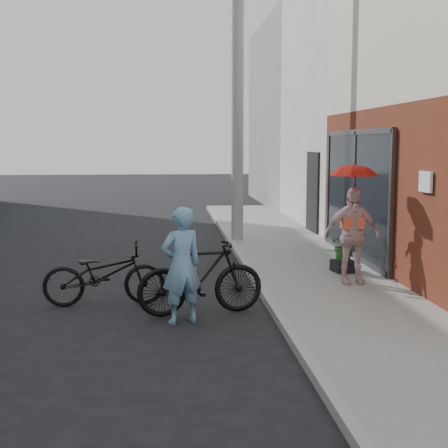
{
  "coord_description": "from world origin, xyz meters",
  "views": [
    {
      "loc": [
        -0.53,
        -8.42,
        2.37
      ],
      "look_at": [
        0.36,
        1.3,
        1.1
      ],
      "focal_mm": 50.0,
      "sensor_mm": 36.0,
      "label": 1
    }
  ],
  "objects": [
    {
      "name": "ground",
      "position": [
        0.0,
        0.0,
        0.0
      ],
      "size": [
        80.0,
        80.0,
        0.0
      ],
      "primitive_type": "plane",
      "color": "black",
      "rests_on": "ground"
    },
    {
      "name": "sidewalk",
      "position": [
        2.1,
        2.0,
        0.06
      ],
      "size": [
        2.2,
        24.0,
        0.12
      ],
      "primitive_type": "cube",
      "color": "gray",
      "rests_on": "ground"
    },
    {
      "name": "parasol",
      "position": [
        2.41,
        1.24,
        2.0
      ],
      "size": [
        0.72,
        0.72,
        0.63
      ],
      "primitive_type": "imported",
      "color": "red",
      "rests_on": "kimono_woman"
    },
    {
      "name": "plaster_building",
      "position": [
        7.2,
        9.0,
        3.5
      ],
      "size": [
        8.0,
        6.0,
        7.0
      ],
      "primitive_type": "cube",
      "color": "white",
      "rests_on": "ground"
    },
    {
      "name": "potted_plant",
      "position": [
        2.56,
        2.12,
        0.6
      ],
      "size": [
        0.5,
        0.43,
        0.55
      ],
      "primitive_type": "imported",
      "color": "#275722",
      "rests_on": "planter"
    },
    {
      "name": "planter",
      "position": [
        2.56,
        2.12,
        0.22
      ],
      "size": [
        0.43,
        0.43,
        0.2
      ],
      "primitive_type": "cube",
      "rotation": [
        0.0,
        0.0,
        0.16
      ],
      "color": "black",
      "rests_on": "sidewalk"
    },
    {
      "name": "utility_pole",
      "position": [
        1.1,
        6.0,
        3.5
      ],
      "size": [
        0.28,
        0.28,
        7.0
      ],
      "primitive_type": "cylinder",
      "color": "#9E9E99",
      "rests_on": "ground"
    },
    {
      "name": "bike_left",
      "position": [
        -1.46,
        0.65,
        0.46
      ],
      "size": [
        1.8,
        0.72,
        0.93
      ],
      "primitive_type": "imported",
      "rotation": [
        0.0,
        0.0,
        1.63
      ],
      "color": "black",
      "rests_on": "ground"
    },
    {
      "name": "bike_right",
      "position": [
        -0.08,
        0.02,
        0.53
      ],
      "size": [
        1.83,
        0.78,
        1.06
      ],
      "primitive_type": "imported",
      "rotation": [
        0.0,
        0.0,
        1.74
      ],
      "color": "black",
      "rests_on": "ground"
    },
    {
      "name": "east_building_far",
      "position": [
        7.2,
        16.0,
        3.5
      ],
      "size": [
        8.0,
        8.0,
        7.0
      ],
      "primitive_type": "cube",
      "color": "gray",
      "rests_on": "ground"
    },
    {
      "name": "officer",
      "position": [
        -0.36,
        -0.36,
        0.77
      ],
      "size": [
        0.67,
        0.56,
        1.55
      ],
      "primitive_type": "imported",
      "rotation": [
        0.0,
        0.0,
        3.54
      ],
      "color": "#73A3CC",
      "rests_on": "ground"
    },
    {
      "name": "kimono_woman",
      "position": [
        2.41,
        1.24,
        0.9
      ],
      "size": [
        0.92,
        0.39,
        1.56
      ],
      "primitive_type": "imported",
      "rotation": [
        0.0,
        0.0,
        0.01
      ],
      "color": "beige",
      "rests_on": "sidewalk"
    },
    {
      "name": "curb",
      "position": [
        0.94,
        2.0,
        0.06
      ],
      "size": [
        0.12,
        24.0,
        0.12
      ],
      "primitive_type": "cube",
      "color": "#9E9E99",
      "rests_on": "ground"
    }
  ]
}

